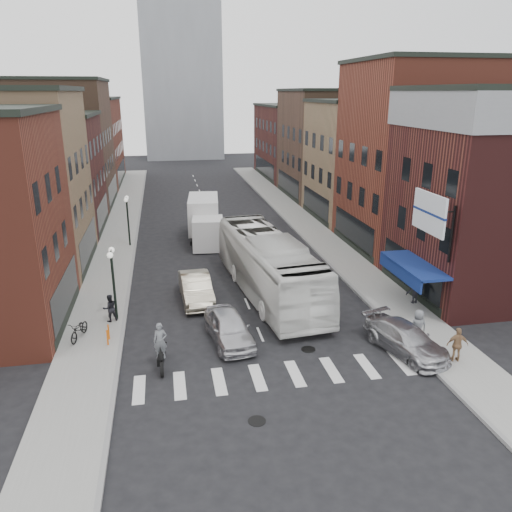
{
  "coord_description": "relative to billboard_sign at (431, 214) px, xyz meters",
  "views": [
    {
      "loc": [
        -4.51,
        -21.8,
        11.96
      ],
      "look_at": [
        0.74,
        6.09,
        2.58
      ],
      "focal_mm": 35.0,
      "sensor_mm": 36.0,
      "label": 1
    }
  ],
  "objects": [
    {
      "name": "parked_bicycle",
      "position": [
        -17.64,
        1.48,
        -5.5
      ],
      "size": [
        1.12,
        1.95,
        0.97
      ],
      "primitive_type": "imported",
      "rotation": [
        0.0,
        0.0,
        -0.28
      ],
      "color": "black",
      "rests_on": "sidewalk_left"
    },
    {
      "name": "ped_right_a",
      "position": [
        1.01,
        2.51,
        -5.17
      ],
      "size": [
        1.09,
        0.59,
        1.63
      ],
      "primitive_type": "imported",
      "rotation": [
        0.0,
        0.0,
        3.21
      ],
      "color": "black",
      "rests_on": "sidewalk_right"
    },
    {
      "name": "transit_bus",
      "position": [
        -7.04,
        5.8,
        -4.25
      ],
      "size": [
        4.58,
        13.76,
        3.76
      ],
      "primitive_type": "imported",
      "rotation": [
        0.0,
        0.0,
        0.11
      ],
      "color": "white",
      "rests_on": "ground"
    },
    {
      "name": "crosswalk_stripes",
      "position": [
        -8.59,
        -3.5,
        -6.13
      ],
      "size": [
        12.0,
        2.2,
        0.01
      ],
      "primitive_type": "cube",
      "color": "silver",
      "rests_on": "ground"
    },
    {
      "name": "ped_right_b",
      "position": [
        -0.29,
        -4.02,
        -5.16
      ],
      "size": [
        1.05,
        0.68,
        1.65
      ],
      "primitive_type": "imported",
      "rotation": [
        0.0,
        0.0,
        2.92
      ],
      "color": "#936D4B",
      "rests_on": "sidewalk_right"
    },
    {
      "name": "sedan_left_near",
      "position": [
        -10.27,
        0.04,
        -5.36
      ],
      "size": [
        2.4,
        4.74,
        1.55
      ],
      "primitive_type": "imported",
      "rotation": [
        0.0,
        0.0,
        0.13
      ],
      "color": "silver",
      "rests_on": "ground"
    },
    {
      "name": "bldg_right_corner",
      "position": [
        6.41,
        4.0,
        0.02
      ],
      "size": [
        10.3,
        9.2,
        12.3
      ],
      "color": "#3F1716",
      "rests_on": "ground"
    },
    {
      "name": "bldg_right_mid_b",
      "position": [
        6.41,
        23.5,
        -0.48
      ],
      "size": [
        10.3,
        10.2,
        11.3
      ],
      "color": "#A27D59",
      "rests_on": "ground"
    },
    {
      "name": "box_truck",
      "position": [
        -9.83,
        18.23,
        -4.41
      ],
      "size": [
        2.95,
        8.22,
        3.49
      ],
      "rotation": [
        0.0,
        0.0,
        -0.1
      ],
      "color": "silver",
      "rests_on": "ground"
    },
    {
      "name": "curb_car",
      "position": [
        -2.09,
        -2.59,
        -5.44
      ],
      "size": [
        3.19,
        5.12,
        1.38
      ],
      "primitive_type": "imported",
      "rotation": [
        0.0,
        0.0,
        0.28
      ],
      "color": "#B3B3B8",
      "rests_on": "ground"
    },
    {
      "name": "bldg_right_far_b",
      "position": [
        6.41,
        48.5,
        -0.98
      ],
      "size": [
        10.3,
        16.2,
        10.3
      ],
      "color": "#3F1716",
      "rests_on": "ground"
    },
    {
      "name": "ground",
      "position": [
        -8.59,
        -0.5,
        -6.13
      ],
      "size": [
        160.0,
        160.0,
        0.0
      ],
      "primitive_type": "plane",
      "color": "black",
      "rests_on": "ground"
    },
    {
      "name": "curb_left",
      "position": [
        -15.59,
        21.5,
        -6.13
      ],
      "size": [
        0.2,
        74.0,
        0.16
      ],
      "primitive_type": "cube",
      "color": "gray",
      "rests_on": "ground"
    },
    {
      "name": "streetlamp_far",
      "position": [
        -15.99,
        17.5,
        -3.22
      ],
      "size": [
        0.32,
        1.22,
        4.11
      ],
      "color": "black",
      "rests_on": "ground"
    },
    {
      "name": "sedan_left_far",
      "position": [
        -11.51,
        5.5,
        -5.32
      ],
      "size": [
        1.94,
        4.99,
        1.62
      ],
      "primitive_type": "imported",
      "rotation": [
        0.0,
        0.0,
        0.05
      ],
      "color": "#BBB198",
      "rests_on": "ground"
    },
    {
      "name": "bldg_right_mid_a",
      "position": [
        6.41,
        13.5,
        1.02
      ],
      "size": [
        10.3,
        10.2,
        14.3
      ],
      "color": "maroon",
      "rests_on": "ground"
    },
    {
      "name": "bldg_right_far_a",
      "position": [
        6.41,
        34.5,
        0.02
      ],
      "size": [
        10.3,
        12.2,
        12.3
      ],
      "color": "#4C3526",
      "rests_on": "ground"
    },
    {
      "name": "curb_right",
      "position": [
        -1.59,
        21.5,
        -6.13
      ],
      "size": [
        0.2,
        74.0,
        0.16
      ],
      "primitive_type": "cube",
      "color": "gray",
      "rests_on": "ground"
    },
    {
      "name": "ped_right_c",
      "position": [
        -1.19,
        -2.03,
        -5.12
      ],
      "size": [
        0.87,
        0.6,
        1.72
      ],
      "primitive_type": "imported",
      "rotation": [
        0.0,
        0.0,
        3.08
      ],
      "color": "slate",
      "rests_on": "sidewalk_right"
    },
    {
      "name": "distant_tower",
      "position": [
        -8.59,
        77.5,
        18.87
      ],
      "size": [
        14.0,
        14.0,
        50.0
      ],
      "primitive_type": "cube",
      "color": "#9399A0",
      "rests_on": "ground"
    },
    {
      "name": "streetlamp_near",
      "position": [
        -15.99,
        3.5,
        -3.22
      ],
      "size": [
        0.32,
        1.22,
        4.11
      ],
      "color": "black",
      "rests_on": "ground"
    },
    {
      "name": "sidewalk_left",
      "position": [
        -17.09,
        21.5,
        -6.06
      ],
      "size": [
        3.0,
        74.0,
        0.15
      ],
      "primitive_type": "cube",
      "color": "gray",
      "rests_on": "ground"
    },
    {
      "name": "bldg_left_far_b",
      "position": [
        -23.58,
        48.5,
        -0.48
      ],
      "size": [
        10.3,
        16.2,
        11.3
      ],
      "color": "maroon",
      "rests_on": "ground"
    },
    {
      "name": "billboard_sign",
      "position": [
        0.0,
        0.0,
        0.0
      ],
      "size": [
        1.52,
        3.0,
        3.7
      ],
      "color": "black",
      "rests_on": "ground"
    },
    {
      "name": "ped_left_solo",
      "position": [
        -16.29,
        3.26,
        -5.22
      ],
      "size": [
        0.85,
        0.69,
        1.53
      ],
      "primitive_type": "imported",
      "rotation": [
        0.0,
        0.0,
        3.55
      ],
      "color": "black",
      "rests_on": "sidewalk_left"
    },
    {
      "name": "sidewalk_right",
      "position": [
        -0.09,
        21.5,
        -6.06
      ],
      "size": [
        3.0,
        74.0,
        0.15
      ],
      "primitive_type": "cube",
      "color": "gray",
      "rests_on": "ground"
    },
    {
      "name": "bldg_left_mid_b",
      "position": [
        -23.58,
        23.5,
        -0.98
      ],
      "size": [
        10.3,
        10.2,
        10.3
      ],
      "color": "#3F1716",
      "rests_on": "ground"
    },
    {
      "name": "awning_blue",
      "position": [
        0.34,
        2.0,
        -3.5
      ],
      "size": [
        1.8,
        5.0,
        0.78
      ],
      "color": "navy",
      "rests_on": "ground"
    },
    {
      "name": "bike_rack",
      "position": [
        -16.19,
        0.8,
        -5.58
      ],
      "size": [
        0.08,
        0.68,
        0.8
      ],
      "color": "#D8590C",
      "rests_on": "sidewalk_left"
    },
    {
      "name": "motorcycle_rider",
      "position": [
        -13.61,
        -1.92,
        -5.09
      ],
      "size": [
        0.66,
        2.2,
        2.24
      ],
      "rotation": [
        0.0,
        0.0,
        -0.12
      ],
      "color": "black",
      "rests_on": "ground"
    },
    {
      "name": "bldg_left_mid_a",
      "position": [
        -23.58,
        13.5,
        0.02
      ],
      "size": [
        10.3,
        10.2,
        12.3
      ],
      "color": "#A27D59",
      "rests_on": "ground"
    },
    {
      "name": "bldg_left_far_a",
      "position": [
        -23.58,
        34.5,
        0.52
      ],
      "size": [
        10.3,
        12.2,
        13.3
      ],
      "color": "#4C3526",
      "rests_on": "ground"
    }
  ]
}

